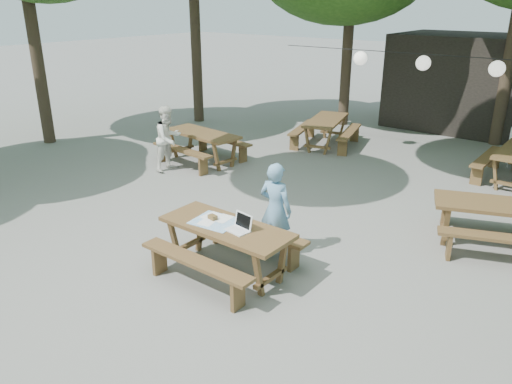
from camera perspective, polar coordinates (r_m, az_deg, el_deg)
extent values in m
plane|color=#62615D|center=(7.94, 2.52, -7.36)|extent=(80.00, 80.00, 0.00)
cube|color=black|center=(16.75, 25.91, 10.97)|extent=(6.00, 3.00, 2.80)
cube|color=#4D351B|center=(7.22, -3.42, -4.04)|extent=(2.00, 0.80, 0.06)
cube|color=#4D351B|center=(6.93, -6.94, -7.85)|extent=(1.90, 0.28, 0.05)
cube|color=#4D351B|center=(7.79, -0.23, -4.22)|extent=(1.90, 0.28, 0.05)
cube|color=#4D351B|center=(7.39, -3.36, -6.67)|extent=(1.70, 0.70, 0.69)
cube|color=#4D351B|center=(12.30, -6.18, 6.65)|extent=(2.06, 0.98, 0.06)
cube|color=#4D351B|center=(11.97, -8.48, 4.79)|extent=(1.92, 0.45, 0.05)
cube|color=#4D351B|center=(12.78, -3.92, 6.04)|extent=(1.92, 0.45, 0.05)
cube|color=#4D351B|center=(12.40, -6.11, 4.97)|extent=(1.76, 0.85, 0.69)
cube|color=#4D351B|center=(8.86, 26.21, -1.39)|extent=(2.15, 1.47, 0.06)
cube|color=#4D351B|center=(8.37, 26.52, -4.75)|extent=(1.87, 0.95, 0.05)
cube|color=#4D351B|center=(9.55, 25.41, -1.44)|extent=(1.87, 0.95, 0.05)
cube|color=#4D351B|center=(8.99, 25.82, -3.59)|extent=(1.84, 1.27, 0.69)
cube|color=#4D351B|center=(13.77, 8.02, 8.15)|extent=(1.31, 2.14, 0.06)
cube|color=#4D351B|center=(13.69, 10.61, 6.75)|extent=(0.78, 1.90, 0.05)
cube|color=#4D351B|center=(14.00, 5.37, 7.34)|extent=(0.78, 1.90, 0.05)
cube|color=#4D351B|center=(13.86, 7.94, 6.64)|extent=(1.13, 1.83, 0.69)
cube|color=#4D351B|center=(12.45, 24.96, 3.65)|extent=(0.28, 1.90, 0.05)
imported|color=#6A9CC1|center=(7.73, 2.25, -1.99)|extent=(0.57, 0.40, 1.51)
imported|color=white|center=(11.81, -9.97, 6.05)|extent=(0.60, 0.76, 1.53)
cube|color=white|center=(7.02, -2.11, -4.43)|extent=(0.36, 0.27, 0.02)
cube|color=white|center=(7.04, -1.43, -3.30)|extent=(0.34, 0.10, 0.23)
cube|color=black|center=(7.04, -1.47, -3.31)|extent=(0.28, 0.08, 0.19)
cube|color=#3C8DCD|center=(7.33, -4.66, -3.36)|extent=(0.71, 0.62, 0.01)
cube|color=white|center=(7.33, -5.54, -3.38)|extent=(0.27, 0.33, 0.00)
cube|color=white|center=(7.40, -3.78, -3.04)|extent=(0.24, 0.31, 0.00)
cube|color=white|center=(7.49, -5.15, -2.74)|extent=(0.23, 0.31, 0.00)
cube|color=brown|center=(7.38, -4.98, -2.88)|extent=(0.14, 0.11, 0.06)
cylinder|color=black|center=(12.28, 21.82, 14.21)|extent=(9.00, 0.02, 0.02)
sphere|color=white|center=(13.14, 11.85, 14.73)|extent=(0.34, 0.34, 0.34)
sphere|color=white|center=(12.51, 18.57, 13.80)|extent=(0.34, 0.34, 0.34)
sphere|color=white|center=(12.07, 25.83, 12.57)|extent=(0.34, 0.34, 0.34)
cylinder|color=#2D2319|center=(14.90, -23.96, 15.27)|extent=(0.32, 0.32, 5.38)
cylinder|color=#2D2319|center=(16.46, -6.89, 16.59)|extent=(0.32, 0.32, 4.98)
cylinder|color=#2D2319|center=(16.12, 10.43, 16.30)|extent=(0.32, 0.32, 4.98)
cylinder|color=#2D2319|center=(15.05, 27.21, 14.62)|extent=(0.32, 0.32, 5.28)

